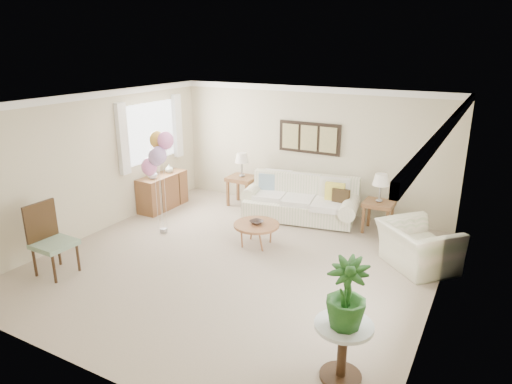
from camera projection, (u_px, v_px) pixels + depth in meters
ground_plane at (237, 263)px, 7.45m from camera, size 6.00×6.00×0.00m
room_shell at (232, 164)px, 7.08m from camera, size 6.04×6.04×2.60m
wall_art_triptych at (309, 138)px, 9.45m from camera, size 1.35×0.06×0.65m
sofa at (301, 202)px, 9.23m from camera, size 2.55×1.27×0.89m
end_table_left at (242, 181)px, 9.97m from camera, size 0.59×0.54×0.65m
end_table_right at (379, 207)px, 8.53m from camera, size 0.55×0.50×0.60m
lamp_left at (242, 159)px, 9.82m from camera, size 0.30×0.30×0.53m
lamp_right at (381, 181)px, 8.38m from camera, size 0.31×0.31×0.54m
coffee_table at (256, 225)px, 7.99m from camera, size 0.81×0.81×0.41m
decor_bowl at (256, 222)px, 7.98m from camera, size 0.29×0.29×0.06m
armchair at (417, 247)px, 7.20m from camera, size 1.45×1.45×0.71m
side_table at (343, 337)px, 4.73m from camera, size 0.62×0.62×0.67m
potted_plant at (347, 294)px, 4.53m from camera, size 0.42×0.42×0.75m
accent_chair at (50, 238)px, 6.97m from camera, size 0.57×0.57×1.13m
credenza at (163, 191)px, 9.85m from camera, size 0.46×1.20×0.74m
vase_white at (152, 174)px, 9.44m from camera, size 0.23×0.23×0.21m
vase_sage at (169, 168)px, 9.89m from camera, size 0.24×0.24×0.19m
balloon_cluster at (157, 152)px, 8.13m from camera, size 0.59×0.47×1.95m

